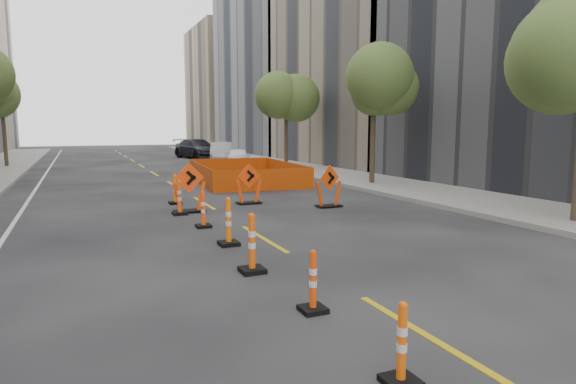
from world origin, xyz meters
name	(u,v)px	position (x,y,z in m)	size (l,w,h in m)	color
ground_plane	(347,289)	(0.00, 0.00, 0.00)	(140.00, 140.00, 0.00)	black
sidewalk_right	(382,183)	(9.00, 12.00, 0.07)	(4.00, 90.00, 0.15)	gray
bld_right_c	(383,68)	(17.00, 23.80, 7.00)	(12.00, 16.00, 14.00)	gray
bld_right_d	(292,56)	(17.00, 40.20, 10.00)	(12.00, 18.00, 20.00)	gray
bld_right_e	(238,89)	(17.00, 58.60, 8.00)	(12.00, 14.00, 16.00)	tan
tree_l_d	(2,99)	(-8.40, 30.00, 4.53)	(2.80, 2.80, 5.95)	#382B1E
tree_r_b	(374,86)	(8.40, 12.00, 4.53)	(2.80, 2.80, 5.95)	#382B1E
tree_r_c	(286,98)	(8.40, 22.00, 4.53)	(2.80, 2.80, 5.95)	#382B1E
channelizer_1	(402,343)	(-1.04, -2.86, 0.46)	(0.36, 0.36, 0.91)	#E65309
channelizer_2	(313,281)	(-0.98, -0.68, 0.47)	(0.37, 0.37, 0.94)	#E03D09
channelizer_3	(252,243)	(-1.16, 1.51, 0.56)	(0.45, 0.45, 1.13)	#EF500A
channelizer_4	(228,221)	(-0.96, 3.69, 0.56)	(0.44, 0.44, 1.12)	#F6620A
channelizer_5	(203,209)	(-1.02, 5.87, 0.50)	(0.39, 0.39, 0.99)	#FF460A
channelizer_6	(179,197)	(-1.23, 8.05, 0.54)	(0.43, 0.43, 1.08)	#FF4E0A
channelizer_7	(175,189)	(-0.96, 10.24, 0.54)	(0.42, 0.42, 1.07)	orange
chevron_sign_left	(189,188)	(-0.85, 8.35, 0.79)	(1.06, 0.63, 1.59)	#FC3F0A
chevron_sign_center	(249,184)	(1.43, 9.21, 0.71)	(0.95, 0.57, 1.42)	#EC3B09
chevron_sign_right	(329,186)	(3.69, 7.46, 0.72)	(0.96, 0.57, 1.43)	#DA3D09
safety_fence	(245,172)	(3.52, 15.92, 0.47)	(4.40, 7.50, 0.94)	#EE5F0C
parked_car_near	(238,158)	(5.81, 24.10, 0.67)	(1.57, 3.90, 1.33)	white
parked_car_mid	(222,152)	(6.09, 29.09, 0.78)	(1.64, 4.71, 1.55)	#9C9BA0
parked_car_far	(198,149)	(5.57, 34.92, 0.83)	(2.33, 5.74, 1.67)	black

